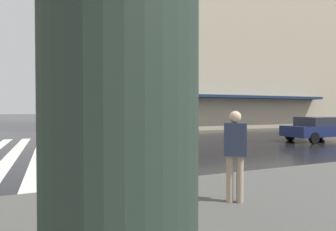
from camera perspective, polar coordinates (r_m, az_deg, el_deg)
haussmann_block_corner at (r=34.93m, az=6.16°, el=15.97°), size 16.77×27.28×21.91m
billboard_column at (r=2.36m, az=-9.48°, el=3.81°), size 1.34×1.34×3.54m
car_navy at (r=18.71m, az=28.00°, el=-2.26°), size 1.85×4.10×1.41m
pedestrian_by_billboard at (r=5.36m, az=13.35°, el=-6.54°), size 0.42×0.47×1.68m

